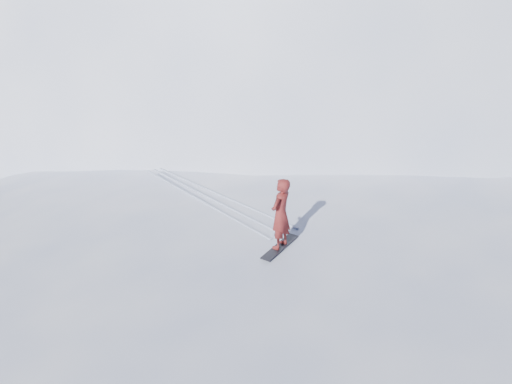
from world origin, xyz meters
The scene contains 8 objects.
ground centered at (0.00, 0.00, 0.00)m, with size 400.00×400.00×0.00m, color white.
near_ridge centered at (1.00, 3.00, 0.00)m, with size 36.00×28.00×4.80m, color white.
summit_peak centered at (22.00, 26.00, 0.00)m, with size 60.00×56.00×56.00m, color white.
peak_shoulder centered at (10.00, 20.00, 0.00)m, with size 28.00×24.00×18.00m, color white.
wind_bumps centered at (-0.56, 2.12, 0.00)m, with size 16.00×14.40×1.00m.
snowboard centered at (-1.37, 2.26, 2.41)m, with size 1.40×0.26×0.02m, color black.
snowboarder centered at (-1.37, 2.26, 3.31)m, with size 0.65×0.42×1.77m, color maroon.
board_tracks centered at (-1.30, 5.67, 2.42)m, with size 1.58×5.98×0.04m.
Camera 1 is at (-7.87, -5.90, 8.65)m, focal length 35.00 mm.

